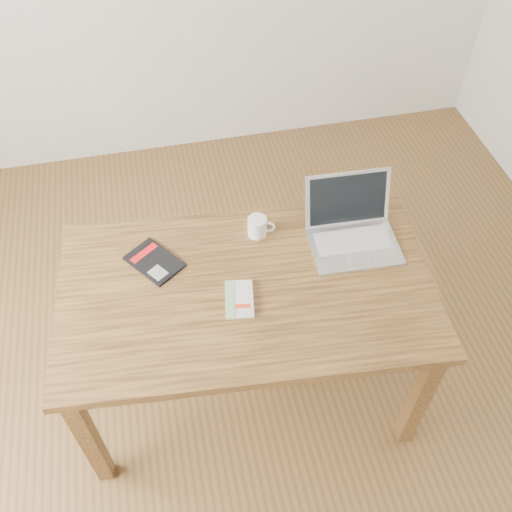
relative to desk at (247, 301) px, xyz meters
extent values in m
plane|color=#553A1D|center=(-0.05, -0.13, -0.66)|extent=(4.00, 4.00, 0.00)
cube|color=#513518|center=(0.00, 0.00, 0.07)|extent=(1.50, 0.94, 0.04)
cube|color=#513518|center=(-0.68, -0.29, -0.31)|extent=(0.07, 0.07, 0.71)
cube|color=#513518|center=(0.62, -0.40, -0.31)|extent=(0.07, 0.07, 0.71)
cube|color=#513518|center=(-0.62, 0.40, -0.31)|extent=(0.07, 0.07, 0.71)
cube|color=#513518|center=(0.68, 0.29, -0.31)|extent=(0.07, 0.07, 0.71)
cube|color=beige|center=(-0.04, -0.05, 0.10)|extent=(0.13, 0.18, 0.01)
cube|color=white|center=(-0.04, -0.05, 0.10)|extent=(0.13, 0.18, 0.01)
cube|color=gray|center=(-0.07, -0.05, 0.10)|extent=(0.06, 0.17, 0.00)
cube|color=red|center=(-0.03, -0.09, 0.10)|extent=(0.06, 0.03, 0.00)
cube|color=black|center=(-0.33, 0.20, 0.10)|extent=(0.24, 0.26, 0.01)
cube|color=#AC0C0E|center=(-0.36, 0.25, 0.10)|extent=(0.12, 0.10, 0.00)
cube|color=gray|center=(-0.32, 0.13, 0.10)|extent=(0.08, 0.08, 0.00)
cube|color=silver|center=(0.46, 0.10, 0.10)|extent=(0.36, 0.26, 0.02)
cube|color=silver|center=(0.47, 0.13, 0.11)|extent=(0.31, 0.14, 0.00)
cube|color=#BCBCC1|center=(0.46, 0.02, 0.11)|extent=(0.11, 0.06, 0.00)
cube|color=silver|center=(0.47, 0.26, 0.22)|extent=(0.35, 0.10, 0.22)
cube|color=black|center=(0.47, 0.25, 0.22)|extent=(0.32, 0.08, 0.20)
cylinder|color=white|center=(0.10, 0.26, 0.13)|extent=(0.08, 0.08, 0.08)
cylinder|color=black|center=(0.10, 0.26, 0.17)|extent=(0.06, 0.06, 0.01)
torus|color=white|center=(0.14, 0.25, 0.13)|extent=(0.06, 0.03, 0.06)
camera|label=1|loc=(-0.25, -1.29, 1.81)|focal=40.00mm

